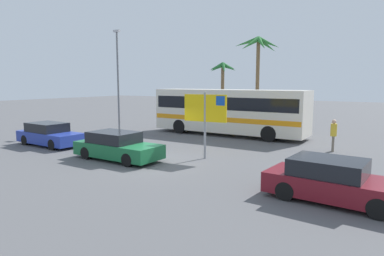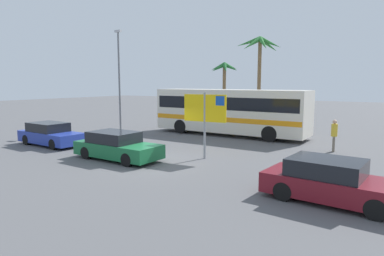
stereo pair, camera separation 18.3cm
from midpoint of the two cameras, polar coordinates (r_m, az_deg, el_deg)
ground at (r=16.16m, az=-7.59°, el=-5.57°), size 120.00×120.00×0.00m
bus_front_coach at (r=23.95m, az=5.89°, el=3.05°), size 10.84×2.53×3.17m
ferry_sign at (r=16.32m, az=2.02°, el=2.89°), size 2.20×0.25×3.20m
car_green at (r=16.78m, az=-12.67°, el=-2.99°), size 4.39×1.80×1.32m
car_maroon at (r=11.52m, az=22.08°, el=-8.21°), size 4.27×2.05×1.32m
car_blue at (r=21.71m, az=-22.88°, el=-1.03°), size 4.37×1.81×1.32m
pedestrian_by_bus at (r=19.63m, az=22.26°, el=-0.73°), size 0.32×0.32×1.72m
lamp_post_left_side at (r=26.49m, az=-12.42°, el=8.31°), size 0.56×0.20×7.50m
palm_tree_seaside at (r=33.17m, az=5.01°, el=9.00°), size 2.89×2.75×5.57m
palm_tree_inland at (r=31.22m, az=10.69°, el=12.32°), size 4.14×3.89×7.65m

